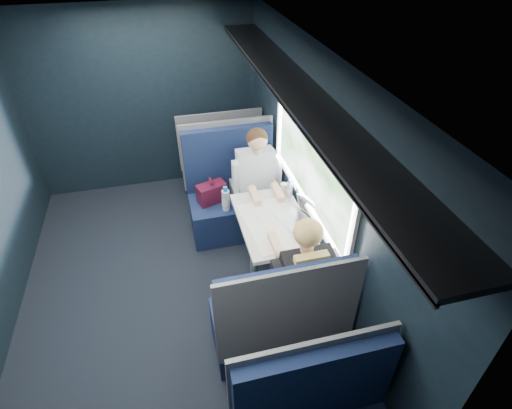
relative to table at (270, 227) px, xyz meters
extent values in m
cube|color=black|center=(-1.03, 0.00, -0.67)|extent=(2.80, 4.20, 0.01)
cube|color=black|center=(0.42, 0.00, 0.49)|extent=(0.10, 4.20, 2.30)
cube|color=black|center=(-1.03, 2.15, 0.49)|extent=(2.80, 0.10, 2.30)
cube|color=silver|center=(-1.03, 0.00, 1.69)|extent=(2.80, 4.20, 0.10)
cube|color=beige|center=(0.35, 0.00, 1.08)|extent=(0.03, 1.84, 0.07)
cube|color=beige|center=(0.35, 0.00, 0.23)|extent=(0.03, 1.84, 0.07)
cube|color=beige|center=(0.35, -0.89, 0.66)|extent=(0.03, 0.07, 0.78)
cube|color=beige|center=(0.35, 0.89, 0.66)|extent=(0.03, 0.07, 0.78)
cube|color=black|center=(0.19, 0.00, 1.32)|extent=(0.36, 4.10, 0.04)
cube|color=black|center=(0.02, 0.00, 1.30)|extent=(0.02, 4.10, 0.03)
cube|color=red|center=(0.35, 0.00, 1.23)|extent=(0.01, 0.10, 0.12)
cylinder|color=#54565E|center=(-0.15, 0.00, -0.31)|extent=(0.08, 0.08, 0.70)
cube|color=silver|center=(0.03, 0.00, 0.06)|extent=(0.62, 1.00, 0.04)
cube|color=black|center=(-0.18, 0.78, -0.44)|extent=(1.00, 0.50, 0.45)
cube|color=black|center=(-0.18, 1.08, 0.16)|extent=(1.00, 0.10, 0.75)
cube|color=#54565E|center=(-0.18, 1.14, 0.19)|extent=(1.04, 0.03, 0.82)
cube|color=#54565E|center=(-0.18, 0.73, -0.11)|extent=(0.06, 0.40, 0.20)
cube|color=#4D1026|center=(-0.43, 0.83, -0.10)|extent=(0.35, 0.25, 0.22)
cylinder|color=#4D1026|center=(-0.43, 0.83, 0.05)|extent=(0.07, 0.13, 0.03)
cylinder|color=silver|center=(-0.30, 0.65, -0.10)|extent=(0.09, 0.09, 0.24)
cylinder|color=blue|center=(-0.30, 0.65, 0.05)|extent=(0.05, 0.05, 0.05)
cube|color=black|center=(-0.18, -0.78, -0.44)|extent=(1.00, 0.50, 0.45)
cube|color=black|center=(-0.18, -1.08, 0.16)|extent=(1.00, 0.10, 0.75)
cube|color=#54565E|center=(-0.18, -1.14, 0.19)|extent=(1.04, 0.03, 0.82)
cube|color=#54565E|center=(-0.18, -0.73, -0.11)|extent=(0.06, 0.40, 0.20)
cube|color=black|center=(-0.18, 1.88, -0.44)|extent=(1.00, 0.40, 0.45)
cube|color=black|center=(-0.18, 1.64, 0.12)|extent=(1.00, 0.10, 0.66)
cube|color=#54565E|center=(-0.18, 1.59, 0.14)|extent=(1.04, 0.03, 0.72)
cube|color=black|center=(-0.18, -1.64, 0.12)|extent=(1.00, 0.10, 0.66)
cube|color=#54565E|center=(-0.18, -1.59, 0.14)|extent=(1.04, 0.03, 0.72)
cube|color=black|center=(0.07, 0.64, -0.13)|extent=(0.36, 0.44, 0.16)
cube|color=black|center=(0.07, 0.44, -0.44)|extent=(0.32, 0.12, 0.45)
cube|color=silver|center=(0.07, 0.80, 0.12)|extent=(0.40, 0.29, 0.53)
cylinder|color=#D8A88C|center=(0.07, 0.76, 0.40)|extent=(0.10, 0.10, 0.06)
sphere|color=#D8A88C|center=(0.07, 0.74, 0.53)|extent=(0.21, 0.21, 0.21)
sphere|color=#382114|center=(0.07, 0.76, 0.55)|extent=(0.22, 0.22, 0.22)
cube|color=silver|center=(-0.15, 0.76, 0.12)|extent=(0.09, 0.12, 0.34)
cube|color=silver|center=(0.29, 0.76, 0.12)|extent=(0.09, 0.12, 0.34)
cube|color=black|center=(0.07, -0.64, -0.13)|extent=(0.36, 0.44, 0.16)
cube|color=black|center=(0.07, -0.44, -0.44)|extent=(0.32, 0.12, 0.45)
cube|color=black|center=(0.07, -0.80, 0.12)|extent=(0.40, 0.29, 0.53)
cylinder|color=#D8A88C|center=(0.07, -0.76, 0.40)|extent=(0.10, 0.10, 0.06)
sphere|color=#D8A88C|center=(0.07, -0.74, 0.53)|extent=(0.21, 0.21, 0.21)
sphere|color=tan|center=(0.07, -0.76, 0.55)|extent=(0.22, 0.22, 0.22)
cube|color=black|center=(-0.15, -0.76, 0.12)|extent=(0.09, 0.12, 0.34)
cube|color=black|center=(0.29, -0.76, 0.12)|extent=(0.09, 0.12, 0.34)
cube|color=tan|center=(0.07, -0.86, 0.24)|extent=(0.26, 0.07, 0.36)
cube|color=white|center=(0.04, -0.06, 0.08)|extent=(0.60, 0.80, 0.01)
cube|color=silver|center=(0.23, -0.06, 0.08)|extent=(0.35, 0.40, 0.02)
cube|color=silver|center=(0.35, -0.06, 0.22)|extent=(0.11, 0.34, 0.24)
cube|color=black|center=(0.34, -0.06, 0.22)|extent=(0.09, 0.29, 0.19)
cylinder|color=silver|center=(0.30, 0.33, 0.16)|extent=(0.06, 0.06, 0.16)
cylinder|color=blue|center=(0.30, 0.33, 0.26)|extent=(0.03, 0.03, 0.04)
cylinder|color=white|center=(0.27, 0.42, 0.12)|extent=(0.07, 0.07, 0.09)
camera|label=1|loc=(-0.83, -2.78, 2.44)|focal=28.00mm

